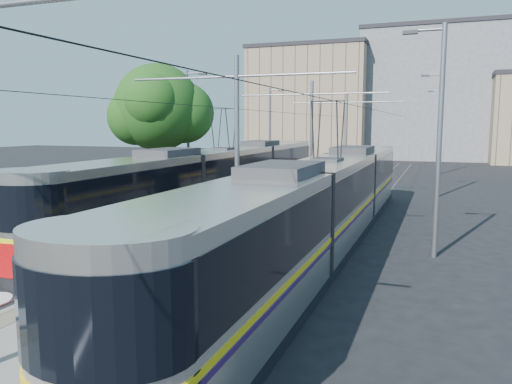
% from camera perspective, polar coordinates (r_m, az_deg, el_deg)
% --- Properties ---
extents(ground, '(160.00, 160.00, 0.00)m').
position_cam_1_polar(ground, '(13.56, -15.49, -12.58)').
color(ground, black).
rests_on(ground, ground).
extents(platform, '(4.00, 50.00, 0.30)m').
position_cam_1_polar(platform, '(28.63, 4.77, -1.35)').
color(platform, gray).
rests_on(platform, ground).
extents(tactile_strip_left, '(0.70, 50.00, 0.01)m').
position_cam_1_polar(tactile_strip_left, '(29.03, 2.02, -0.90)').
color(tactile_strip_left, gray).
rests_on(tactile_strip_left, platform).
extents(tactile_strip_right, '(0.70, 50.00, 0.01)m').
position_cam_1_polar(tactile_strip_right, '(28.26, 7.61, -1.19)').
color(tactile_strip_right, gray).
rests_on(tactile_strip_right, platform).
extents(rails, '(8.71, 70.00, 0.03)m').
position_cam_1_polar(rails, '(28.65, 4.77, -1.62)').
color(rails, gray).
rests_on(rails, ground).
extents(tram_left, '(2.43, 29.69, 5.50)m').
position_cam_1_polar(tram_left, '(27.55, -3.68, 1.57)').
color(tram_left, black).
rests_on(tram_left, ground).
extents(tram_right, '(2.43, 28.29, 5.50)m').
position_cam_1_polar(tram_right, '(19.00, 8.07, -0.79)').
color(tram_right, black).
rests_on(tram_right, ground).
extents(catenary, '(9.20, 70.00, 7.00)m').
position_cam_1_polar(catenary, '(25.55, 3.15, 7.43)').
color(catenary, gray).
rests_on(catenary, platform).
extents(street_lamps, '(15.18, 38.22, 8.00)m').
position_cam_1_polar(street_lamps, '(32.15, 6.79, 6.82)').
color(street_lamps, gray).
rests_on(street_lamps, ground).
extents(shelter, '(0.88, 1.21, 2.42)m').
position_cam_1_polar(shelter, '(23.01, 2.14, 0.03)').
color(shelter, black).
rests_on(shelter, platform).
extents(tree, '(5.66, 5.24, 8.23)m').
position_cam_1_polar(tree, '(30.57, -10.40, 9.30)').
color(tree, '#382314').
rests_on(tree, ground).
extents(building_left, '(16.32, 12.24, 15.41)m').
position_cam_1_polar(building_left, '(72.48, 6.41, 10.07)').
color(building_left, gray).
rests_on(building_left, ground).
extents(building_centre, '(18.36, 14.28, 17.49)m').
position_cam_1_polar(building_centre, '(74.38, 19.45, 10.43)').
color(building_centre, gray).
rests_on(building_centre, ground).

